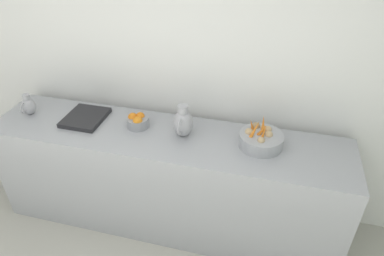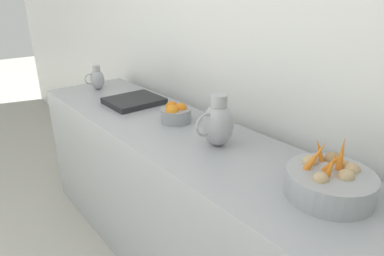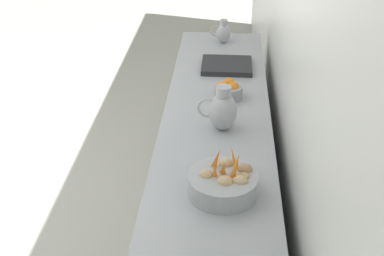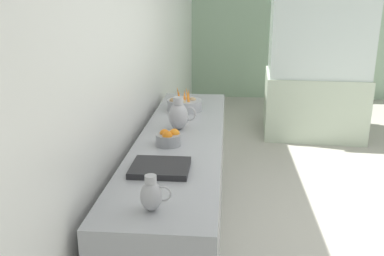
% 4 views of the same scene
% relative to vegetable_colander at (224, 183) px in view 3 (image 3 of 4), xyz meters
% --- Properties ---
extents(tile_wall_left, '(0.10, 9.55, 3.00)m').
position_rel_vegetable_colander_xyz_m(tile_wall_left, '(-0.37, -0.20, 0.54)').
color(tile_wall_left, white).
rests_on(tile_wall_left, ground_plane).
extents(prep_counter, '(0.62, 2.78, 0.90)m').
position_rel_vegetable_colander_xyz_m(prep_counter, '(0.05, -0.70, -0.51)').
color(prep_counter, '#9EA0A5').
rests_on(prep_counter, ground_plane).
extents(vegetable_colander, '(0.31, 0.31, 0.22)m').
position_rel_vegetable_colander_xyz_m(vegetable_colander, '(0.00, 0.00, 0.00)').
color(vegetable_colander, '#9EA0A5').
rests_on(vegetable_colander, prep_counter).
extents(orange_bowl, '(0.17, 0.17, 0.11)m').
position_rel_vegetable_colander_xyz_m(orange_bowl, '(-0.01, -0.95, -0.00)').
color(orange_bowl, gray).
rests_on(orange_bowl, prep_counter).
extents(metal_pitcher_tall, '(0.21, 0.15, 0.25)m').
position_rel_vegetable_colander_xyz_m(metal_pitcher_tall, '(0.02, -0.57, 0.06)').
color(metal_pitcher_tall, '#A3A3A8').
rests_on(metal_pitcher_tall, prep_counter).
extents(metal_pitcher_short, '(0.15, 0.11, 0.18)m').
position_rel_vegetable_colander_xyz_m(metal_pitcher_short, '(0.04, -1.88, 0.02)').
color(metal_pitcher_short, '#A3A3A8').
rests_on(metal_pitcher_short, prep_counter).
extents(counter_sink_basin, '(0.34, 0.30, 0.04)m').
position_rel_vegetable_colander_xyz_m(counter_sink_basin, '(0.00, -1.39, -0.04)').
color(counter_sink_basin, '#232326').
rests_on(counter_sink_basin, prep_counter).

